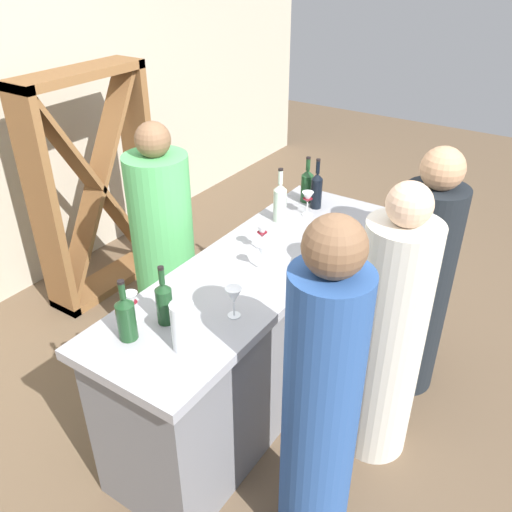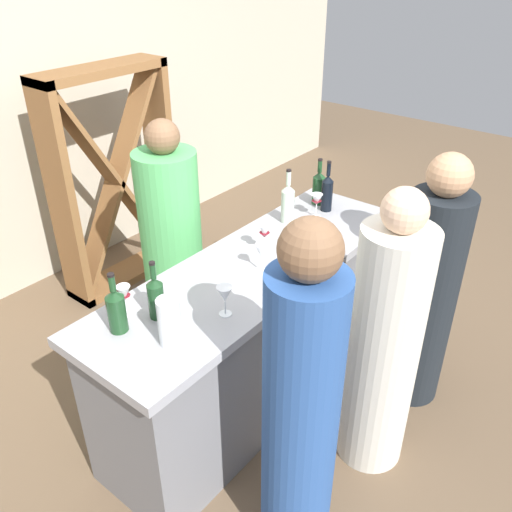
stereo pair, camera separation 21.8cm
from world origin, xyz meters
TOP-DOWN VIEW (x-y plane):
  - ground_plane at (0.00, 0.00)m, footprint 12.00×12.00m
  - back_wall at (0.00, 2.20)m, footprint 8.00×0.10m
  - bar_counter at (0.00, 0.00)m, footprint 2.05×0.64m
  - wine_rack at (0.38, 1.65)m, footprint 0.97×0.28m
  - wine_bottle_leftmost_olive_green at (-0.79, 0.12)m, footprint 0.08×0.08m
  - wine_bottle_second_left_olive_green at (-0.62, 0.06)m, footprint 0.07×0.07m
  - wine_bottle_center_clear_pale at (0.50, 0.16)m, footprint 0.08×0.08m
  - wine_bottle_second_right_near_black at (0.78, 0.06)m, footprint 0.07×0.07m
  - wine_bottle_rightmost_olive_green at (0.83, 0.16)m, footprint 0.08×0.08m
  - wine_glass_near_left at (-0.42, -0.16)m, footprint 0.08×0.08m
  - wine_glass_near_center at (-0.03, -0.06)m, footprint 0.07×0.07m
  - wine_glass_near_right at (0.13, 0.05)m, footprint 0.06×0.06m
  - wine_glass_far_left at (0.65, 0.06)m, footprint 0.07×0.07m
  - wine_glass_far_center at (-0.70, 0.19)m, footprint 0.06×0.06m
  - water_pitcher at (-0.71, -0.11)m, footprint 0.10×0.10m
  - person_left_guest at (0.07, -0.73)m, footprint 0.37×0.37m
  - person_center_guest at (-0.58, -0.69)m, footprint 0.39×0.39m
  - person_right_guest at (0.63, -0.70)m, footprint 0.42×0.42m
  - person_server_behind at (0.07, 0.72)m, footprint 0.45×0.45m

SIDE VIEW (x-z plane):
  - ground_plane at x=0.00m, z-range 0.00..0.00m
  - bar_counter at x=0.00m, z-range 0.00..0.93m
  - person_right_guest at x=0.63m, z-range -0.05..1.46m
  - person_left_guest at x=0.07m, z-range -0.06..1.47m
  - person_server_behind at x=0.07m, z-range -0.06..1.48m
  - person_center_guest at x=-0.58m, z-range -0.04..1.60m
  - wine_rack at x=0.38m, z-range 0.00..1.66m
  - wine_glass_far_center at x=-0.70m, z-range 0.96..1.11m
  - wine_glass_near_left at x=-0.42m, z-range 0.96..1.11m
  - wine_glass_near_center at x=-0.03m, z-range 0.96..1.11m
  - wine_bottle_second_left_olive_green at x=-0.62m, z-range 0.89..1.18m
  - wine_glass_far_left at x=0.65m, z-range 0.96..1.11m
  - water_pitcher at x=-0.71m, z-range 0.93..1.15m
  - wine_bottle_leftmost_olive_green at x=-0.79m, z-range 0.89..1.18m
  - wine_bottle_rightmost_olive_green at x=0.83m, z-range 0.89..1.19m
  - wine_glass_near_right at x=0.13m, z-range 0.96..1.12m
  - wine_bottle_second_right_near_black at x=0.78m, z-range 0.89..1.21m
  - wine_bottle_center_clear_pale at x=0.50m, z-range 0.89..1.22m
  - back_wall at x=0.00m, z-range 0.00..2.80m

